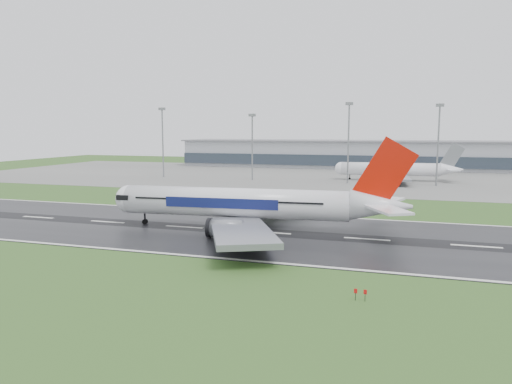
% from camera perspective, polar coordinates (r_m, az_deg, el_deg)
% --- Properties ---
extents(ground, '(520.00, 520.00, 0.00)m').
position_cam_1_polar(ground, '(96.70, 13.30, -5.62)').
color(ground, '#2B501D').
rests_on(ground, ground).
extents(runway, '(400.00, 45.00, 0.10)m').
position_cam_1_polar(runway, '(96.69, 13.30, -5.59)').
color(runway, black).
rests_on(runway, ground).
extents(apron, '(400.00, 130.00, 0.08)m').
position_cam_1_polar(apron, '(220.21, 15.54, 1.61)').
color(apron, slate).
rests_on(apron, ground).
extents(terminal, '(240.00, 36.00, 15.00)m').
position_cam_1_polar(terminal, '(279.49, 15.96, 4.32)').
color(terminal, '#9699A1').
rests_on(terminal, ground).
extents(main_airliner, '(70.36, 67.49, 19.39)m').
position_cam_1_polar(main_airliner, '(101.74, -0.15, 0.83)').
color(main_airliner, white).
rests_on(main_airliner, runway).
extents(parked_airliner, '(57.61, 54.20, 15.78)m').
position_cam_1_polar(parked_airliner, '(210.42, 16.53, 3.48)').
color(parked_airliner, white).
rests_on(parked_airliner, apron).
extents(floodmast_0, '(0.64, 0.64, 30.61)m').
position_cam_1_polar(floodmast_0, '(220.54, -11.23, 5.72)').
color(floodmast_0, gray).
rests_on(floodmast_0, ground).
extents(floodmast_1, '(0.64, 0.64, 27.44)m').
position_cam_1_polar(floodmast_1, '(203.75, -0.46, 5.28)').
color(floodmast_1, gray).
rests_on(floodmast_1, ground).
extents(floodmast_2, '(0.64, 0.64, 31.61)m').
position_cam_1_polar(floodmast_2, '(195.24, 11.13, 5.66)').
color(floodmast_2, gray).
rests_on(floodmast_2, ground).
extents(floodmast_3, '(0.64, 0.64, 30.48)m').
position_cam_1_polar(floodmast_3, '(194.64, 21.19, 5.12)').
color(floodmast_3, gray).
rests_on(floodmast_3, ground).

